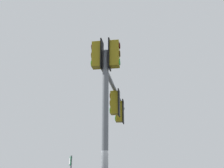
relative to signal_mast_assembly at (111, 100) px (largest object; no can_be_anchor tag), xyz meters
name	(u,v)px	position (x,y,z in m)	size (l,w,h in m)	color
signal_mast_assembly	(111,100)	(0.00, 0.00, 0.00)	(1.26, 5.39, 6.13)	slate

